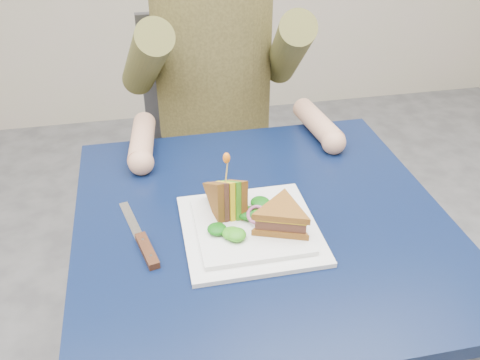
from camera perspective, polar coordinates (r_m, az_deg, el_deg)
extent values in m
cube|color=black|center=(1.04, 2.51, -4.81)|extent=(0.75, 0.75, 0.03)
cylinder|color=#595B5E|center=(1.51, -12.92, -9.69)|extent=(0.04, 0.04, 0.70)
cylinder|color=#595B5E|center=(1.59, 10.72, -6.58)|extent=(0.04, 0.04, 0.70)
cube|color=#47474C|center=(1.70, -2.74, 1.12)|extent=(0.42, 0.40, 0.04)
cube|color=#47474C|center=(1.75, -3.93, 11.20)|extent=(0.42, 0.03, 0.46)
cylinder|color=#47474C|center=(1.70, -7.66, -9.31)|extent=(0.02, 0.02, 0.43)
cylinder|color=#47474C|center=(1.74, 4.29, -7.74)|extent=(0.02, 0.02, 0.43)
cylinder|color=#47474C|center=(1.96, -8.56, -2.64)|extent=(0.02, 0.02, 0.43)
cylinder|color=#47474C|center=(2.00, 1.74, -1.44)|extent=(0.02, 0.02, 0.43)
cylinder|color=brown|center=(1.50, -3.05, 14.36)|extent=(0.34, 0.34, 0.52)
cylinder|color=brown|center=(1.40, -10.59, 13.01)|extent=(0.15, 0.39, 0.31)
cylinder|color=tan|center=(1.27, -10.93, 4.38)|extent=(0.08, 0.20, 0.06)
sphere|color=tan|center=(1.18, -11.05, 1.95)|extent=(0.06, 0.06, 0.06)
cylinder|color=brown|center=(1.45, 5.37, 14.25)|extent=(0.15, 0.39, 0.31)
cylinder|color=tan|center=(1.34, 8.71, 6.30)|extent=(0.08, 0.20, 0.06)
sphere|color=tan|center=(1.26, 10.48, 4.18)|extent=(0.06, 0.06, 0.06)
cube|color=white|center=(0.99, 1.15, -5.59)|extent=(0.26, 0.26, 0.01)
cube|color=white|center=(0.99, 1.16, -5.14)|extent=(0.21, 0.21, 0.01)
cube|color=silver|center=(0.98, -3.38, -6.47)|extent=(0.04, 0.12, 0.00)
cube|color=silver|center=(1.04, -4.88, -3.83)|extent=(0.03, 0.03, 0.00)
cube|color=silver|center=(1.06, -5.74, -3.10)|extent=(0.01, 0.03, 0.00)
cube|color=silver|center=(1.06, -5.49, -3.04)|extent=(0.01, 0.03, 0.00)
cube|color=silver|center=(1.06, -5.23, -2.98)|extent=(0.01, 0.03, 0.00)
cube|color=silver|center=(1.06, -4.97, -2.91)|extent=(0.01, 0.03, 0.00)
cube|color=silver|center=(1.04, -12.07, -4.54)|extent=(0.05, 0.14, 0.00)
cube|color=black|center=(0.96, -10.38, -7.79)|extent=(0.04, 0.10, 0.01)
cylinder|color=silver|center=(0.97, -10.86, -6.59)|extent=(0.01, 0.01, 0.00)
cylinder|color=silver|center=(0.94, -9.96, -8.39)|extent=(0.01, 0.01, 0.00)
cylinder|color=tan|center=(0.96, -1.50, 1.06)|extent=(0.01, 0.01, 0.06)
ellipsoid|color=orange|center=(0.94, -1.53, 2.49)|extent=(0.01, 0.01, 0.02)
torus|color=#9E4C7A|center=(0.98, 1.96, -3.94)|extent=(0.04, 0.04, 0.02)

